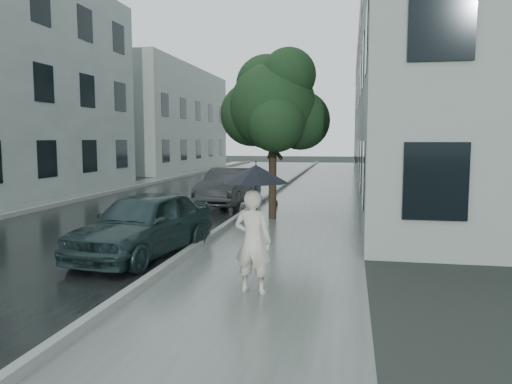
% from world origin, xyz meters
% --- Properties ---
extents(ground, '(120.00, 120.00, 0.00)m').
position_xyz_m(ground, '(0.00, 0.00, 0.00)').
color(ground, black).
rests_on(ground, ground).
extents(sidewalk, '(3.50, 60.00, 0.01)m').
position_xyz_m(sidewalk, '(0.25, 12.00, 0.00)').
color(sidewalk, slate).
rests_on(sidewalk, ground).
extents(kerb_near, '(0.15, 60.00, 0.15)m').
position_xyz_m(kerb_near, '(-1.57, 12.00, 0.07)').
color(kerb_near, slate).
rests_on(kerb_near, ground).
extents(asphalt_road, '(6.85, 60.00, 0.00)m').
position_xyz_m(asphalt_road, '(-5.08, 12.00, 0.00)').
color(asphalt_road, black).
rests_on(asphalt_road, ground).
extents(kerb_far, '(0.15, 60.00, 0.15)m').
position_xyz_m(kerb_far, '(-8.57, 12.00, 0.07)').
color(kerb_far, slate).
rests_on(kerb_far, ground).
extents(sidewalk_far, '(1.70, 60.00, 0.01)m').
position_xyz_m(sidewalk_far, '(-9.50, 12.00, 0.00)').
color(sidewalk_far, '#4C5451').
rests_on(sidewalk_far, ground).
extents(building_near, '(7.02, 36.00, 9.00)m').
position_xyz_m(building_near, '(5.47, 19.50, 4.50)').
color(building_near, gray).
rests_on(building_near, ground).
extents(building_far_b, '(7.02, 18.00, 8.00)m').
position_xyz_m(building_far_b, '(-13.77, 30.00, 4.00)').
color(building_far_b, gray).
rests_on(building_far_b, ground).
extents(pedestrian, '(0.65, 0.48, 1.63)m').
position_xyz_m(pedestrian, '(0.22, -1.00, 0.82)').
color(pedestrian, beige).
rests_on(pedestrian, sidewalk).
extents(umbrella, '(1.28, 1.28, 1.13)m').
position_xyz_m(umbrella, '(0.27, -0.99, 1.88)').
color(umbrella, black).
rests_on(umbrella, ground).
extents(street_tree, '(3.36, 3.05, 5.03)m').
position_xyz_m(street_tree, '(-0.60, 6.39, 3.39)').
color(street_tree, '#332619').
rests_on(street_tree, ground).
extents(lamp_post, '(0.84, 0.39, 4.72)m').
position_xyz_m(lamp_post, '(-1.14, 9.06, 2.72)').
color(lamp_post, black).
rests_on(lamp_post, ground).
extents(car_near, '(2.21, 4.12, 1.33)m').
position_xyz_m(car_near, '(-2.46, 1.05, 0.67)').
color(car_near, '#1B2D2F').
rests_on(car_near, ground).
extents(car_far, '(1.66, 4.14, 1.34)m').
position_xyz_m(car_far, '(-2.63, 9.04, 0.68)').
color(car_far, '#222427').
rests_on(car_far, ground).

